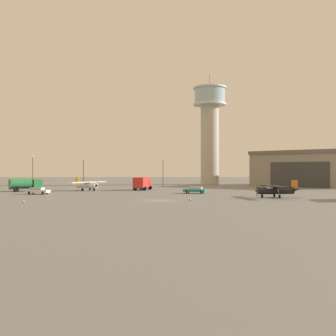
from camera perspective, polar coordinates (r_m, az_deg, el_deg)
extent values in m
plane|color=slate|center=(62.93, -1.47, -4.65)|extent=(400.00, 400.00, 0.00)
cylinder|color=#B2AD9E|center=(132.73, 5.88, 3.31)|extent=(5.97, 5.97, 26.11)
cylinder|color=silver|center=(134.22, 5.88, 9.01)|extent=(10.91, 10.91, 0.60)
cylinder|color=#99B7C6|center=(134.69, 5.87, 10.16)|extent=(10.03, 10.03, 4.91)
cylinder|color=silver|center=(135.20, 5.87, 11.29)|extent=(10.91, 10.91, 0.50)
cylinder|color=#38383D|center=(135.67, 5.87, 12.22)|extent=(0.16, 0.16, 4.00)
cube|color=gray|center=(125.72, 19.96, -0.32)|extent=(37.90, 36.91, 9.28)
cube|color=#625C52|center=(125.81, 19.96, 2.02)|extent=(38.75, 37.76, 1.00)
cube|color=#38383A|center=(114.69, 18.08, -0.91)|extent=(12.90, 10.44, 6.96)
cylinder|color=white|center=(93.93, -11.60, -2.43)|extent=(5.80, 4.90, 1.26)
cone|color=#38383D|center=(91.36, -10.19, -2.49)|extent=(1.27, 1.26, 0.88)
cube|color=#38383D|center=(91.36, -10.19, -2.49)|extent=(0.11, 0.12, 1.94)
cube|color=white|center=(93.67, -11.47, -1.99)|extent=(7.46, 8.99, 0.20)
cylinder|color=gold|center=(92.63, -12.24, -2.26)|extent=(0.68, 0.84, 1.38)
cylinder|color=gold|center=(94.76, -10.73, -2.22)|extent=(0.68, 0.84, 1.38)
cube|color=#99B7C6|center=(92.99, -11.10, -2.24)|extent=(1.51, 1.49, 0.71)
cone|color=white|center=(96.55, -12.92, -2.31)|extent=(1.71, 1.62, 0.95)
cube|color=gold|center=(96.52, -12.92, -1.82)|extent=(0.96, 0.78, 1.73)
cube|color=white|center=(96.54, -12.92, -2.22)|extent=(2.60, 2.98, 0.10)
cylinder|color=black|center=(92.13, -10.60, -3.06)|extent=(0.51, 0.59, 0.61)
cylinder|color=black|center=(93.40, -12.20, -3.02)|extent=(0.51, 0.59, 0.61)
cylinder|color=black|center=(94.86, -11.16, -2.98)|extent=(0.51, 0.59, 0.61)
cylinder|color=black|center=(71.12, 15.03, -3.13)|extent=(6.45, 2.11, 1.26)
cone|color=#38383D|center=(69.86, 12.45, -3.19)|extent=(1.03, 1.00, 0.88)
cube|color=#38383D|center=(69.86, 12.45, -3.19)|extent=(0.07, 0.11, 1.93)
cube|color=black|center=(70.97, 14.80, -2.55)|extent=(2.90, 10.26, 0.20)
cylinder|color=orange|center=(72.48, 14.30, -2.83)|extent=(0.22, 1.00, 1.38)
cylinder|color=orange|center=(69.49, 15.32, -2.94)|extent=(0.22, 1.00, 1.38)
cube|color=#99B7C6|center=(70.63, 14.12, -2.87)|extent=(1.24, 1.15, 0.71)
cone|color=black|center=(72.51, 17.51, -2.99)|extent=(1.54, 1.13, 0.94)
cube|color=orange|center=(72.48, 17.51, -2.35)|extent=(1.12, 0.27, 1.73)
cube|color=black|center=(72.50, 17.51, -2.87)|extent=(1.32, 3.14, 0.10)
cylinder|color=black|center=(70.26, 13.19, -3.93)|extent=(0.25, 0.63, 0.61)
cylinder|color=black|center=(72.28, 14.83, -3.83)|extent=(0.25, 0.63, 0.61)
cylinder|color=black|center=(70.23, 15.54, -3.93)|extent=(0.25, 0.63, 0.61)
cube|color=#38383D|center=(95.11, -3.76, -2.78)|extent=(3.71, 6.66, 0.24)
cube|color=red|center=(97.23, -3.31, -2.14)|extent=(2.94, 2.41, 1.77)
cube|color=#99B7C6|center=(98.00, -3.15, -1.92)|extent=(2.11, 0.67, 0.88)
cube|color=red|center=(94.09, -3.97, -2.04)|extent=(3.63, 4.81, 2.28)
cylinder|color=black|center=(97.59, -3.96, -2.79)|extent=(1.04, 0.54, 1.00)
cylinder|color=black|center=(96.84, -2.68, -2.81)|extent=(1.04, 0.54, 1.00)
cylinder|color=black|center=(93.73, -4.82, -2.89)|extent=(1.04, 0.54, 1.00)
cylinder|color=black|center=(92.94, -3.49, -2.92)|extent=(1.04, 0.54, 1.00)
cube|color=#38383D|center=(94.96, -19.76, -2.77)|extent=(6.57, 5.68, 0.24)
cube|color=#287A42|center=(95.73, -18.34, -2.11)|extent=(2.91, 2.96, 1.92)
cube|color=#99B7C6|center=(96.03, -17.83, -1.87)|extent=(1.23, 1.55, 0.96)
cylinder|color=#287A42|center=(94.57, -20.40, -2.07)|extent=(5.01, 4.57, 2.13)
cylinder|color=black|center=(96.70, -18.58, -2.80)|extent=(0.83, 0.96, 1.00)
cylinder|color=black|center=(94.81, -18.17, -2.85)|extent=(0.83, 0.96, 1.00)
cylinder|color=black|center=(95.29, -21.14, -2.83)|extent=(0.83, 0.96, 1.00)
cylinder|color=black|center=(93.37, -20.78, -2.89)|extent=(0.83, 0.96, 1.00)
cube|color=teal|center=(81.52, 3.74, -3.22)|extent=(4.87, 3.17, 0.55)
cube|color=#99B7C6|center=(81.44, 3.90, -2.86)|extent=(2.92, 2.39, 0.50)
cylinder|color=black|center=(81.07, 2.57, -3.44)|extent=(0.36, 0.66, 0.64)
cylinder|color=black|center=(82.74, 2.88, -3.37)|extent=(0.36, 0.66, 0.64)
cylinder|color=black|center=(80.35, 4.62, -3.46)|extent=(0.36, 0.66, 0.64)
cylinder|color=black|center=(82.04, 4.90, -3.40)|extent=(0.36, 0.66, 0.64)
cube|color=white|center=(82.69, -18.15, -3.17)|extent=(4.73, 2.59, 0.55)
cube|color=#99B7C6|center=(82.78, -18.28, -2.80)|extent=(2.77, 2.02, 0.50)
cylinder|color=black|center=(82.67, -16.98, -3.36)|extent=(0.30, 0.66, 0.64)
cylinder|color=black|center=(81.30, -17.52, -3.41)|extent=(0.30, 0.66, 0.64)
cylinder|color=black|center=(84.13, -18.75, -3.31)|extent=(0.30, 0.66, 0.64)
cylinder|color=black|center=(82.78, -19.31, -3.36)|extent=(0.30, 0.66, 0.64)
cylinder|color=#38383D|center=(111.89, -0.81, -0.82)|extent=(0.18, 0.18, 7.42)
sphere|color=#F9E5B2|center=(111.92, -0.81, 1.19)|extent=(0.44, 0.44, 0.44)
cylinder|color=#38383D|center=(107.61, -12.07, -0.82)|extent=(0.18, 0.18, 7.47)
sphere|color=#F9E5B2|center=(107.64, -12.07, 1.28)|extent=(0.44, 0.44, 0.44)
cylinder|color=#38383D|center=(117.99, -18.83, -0.57)|extent=(0.18, 0.18, 8.26)
sphere|color=#F9E5B2|center=(118.05, -18.83, 1.54)|extent=(0.44, 0.44, 0.44)
cube|color=black|center=(62.57, 3.04, -4.65)|extent=(0.36, 0.36, 0.04)
cone|color=orange|center=(62.55, 3.04, -4.40)|extent=(0.30, 0.30, 0.51)
cylinder|color=white|center=(62.55, 3.04, -4.38)|extent=(0.21, 0.21, 0.08)
cube|color=black|center=(61.69, -20.02, -4.70)|extent=(0.36, 0.36, 0.04)
cone|color=orange|center=(61.67, -20.02, -4.43)|extent=(0.30, 0.30, 0.54)
cylinder|color=white|center=(61.67, -20.02, -4.41)|extent=(0.21, 0.21, 0.08)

